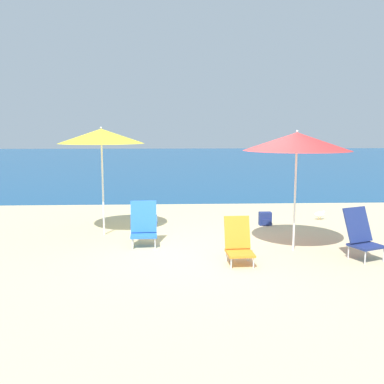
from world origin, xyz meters
TOP-DOWN VIEW (x-y plane):
  - ground_plane at (0.00, 0.00)m, footprint 60.00×60.00m
  - sea_water at (0.00, 25.18)m, footprint 60.00×40.00m
  - beach_umbrella_red at (1.33, 0.10)m, footprint 1.91×1.91m
  - beach_umbrella_yellow at (-2.33, 1.48)m, footprint 1.76×1.76m
  - beach_chair_blue at (-1.44, 0.62)m, footprint 0.52×0.54m
  - beach_chair_navy at (2.34, -0.43)m, footprint 0.67×0.70m
  - beach_chair_orange at (0.20, -0.58)m, footprint 0.46×0.60m
  - backpack_navy at (1.27, 2.24)m, footprint 0.28×0.21m
  - water_bottle at (-1.26, 2.53)m, footprint 0.07×0.07m
  - seagull at (2.75, 2.77)m, footprint 0.27×0.11m

SIDE VIEW (x-z plane):
  - ground_plane at x=0.00m, z-range 0.00..0.00m
  - sea_water at x=0.00m, z-range 0.00..0.01m
  - water_bottle at x=-1.26m, z-range -0.02..0.19m
  - seagull at x=2.75m, z-range 0.03..0.25m
  - backpack_navy at x=1.27m, z-range 0.00..0.30m
  - beach_chair_orange at x=0.20m, z-range -0.03..0.73m
  - beach_chair_blue at x=-1.44m, z-range -0.02..0.82m
  - beach_chair_navy at x=2.34m, z-range 0.00..0.87m
  - beach_umbrella_red at x=1.33m, z-range 0.89..3.09m
  - beach_umbrella_yellow at x=-2.33m, z-range 0.94..3.20m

